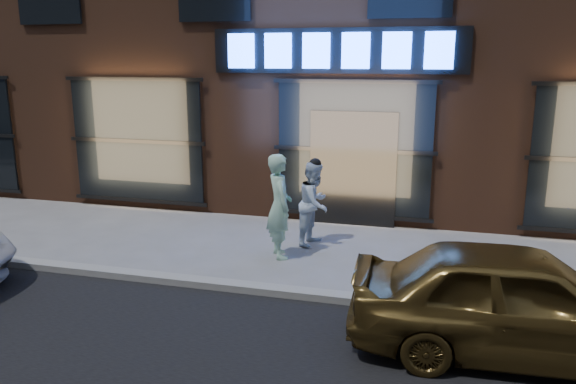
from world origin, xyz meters
name	(u,v)px	position (x,y,z in m)	size (l,w,h in m)	color
ground	(311,298)	(0.00, 0.00, 0.00)	(90.00, 90.00, 0.00)	slate
curb	(311,295)	(0.00, 0.00, 0.06)	(60.00, 0.25, 0.12)	gray
man_bowtie	(279,206)	(-0.94, 1.63, 0.93)	(0.68, 0.44, 1.86)	#ADE3CE
man_cap	(315,203)	(-0.49, 2.48, 0.80)	(0.77, 0.60, 1.59)	silver
gold_sedan	(521,302)	(2.73, -0.93, 0.68)	(1.61, 4.01, 1.36)	brown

